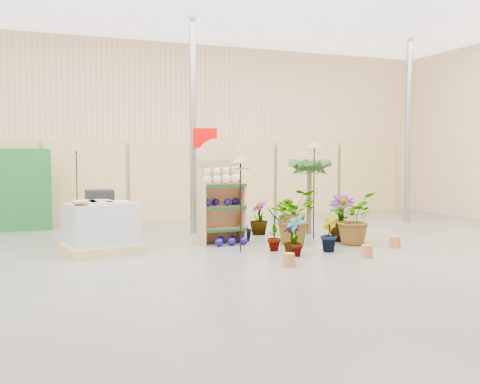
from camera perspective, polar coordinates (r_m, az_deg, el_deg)
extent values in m
cube|color=#5B5A53|center=(8.20, 1.77, -8.08)|extent=(15.00, 12.00, 0.10)
cube|color=tan|center=(13.82, -7.92, 6.38)|extent=(15.00, 0.10, 4.50)
cylinder|color=gray|center=(13.89, 17.51, 6.23)|extent=(0.14, 0.14, 4.50)
cylinder|color=gray|center=(11.35, -5.04, 6.93)|extent=(0.14, 0.14, 4.50)
cube|color=tan|center=(13.39, -16.12, 0.99)|extent=(1.90, 0.06, 2.00)
cube|color=tan|center=(13.69, -7.75, 1.18)|extent=(1.90, 0.06, 2.00)
cube|color=tan|center=(14.28, 0.10, 1.33)|extent=(1.90, 0.06, 2.00)
cube|color=tan|center=(15.10, 7.21, 1.44)|extent=(1.90, 0.06, 2.00)
cube|color=tan|center=(16.14, 13.50, 1.52)|extent=(1.90, 0.06, 2.00)
cube|color=tan|center=(10.23, -2.34, -0.96)|extent=(0.83, 0.11, 1.56)
cylinder|color=tan|center=(10.20, -2.35, 3.42)|extent=(0.83, 0.11, 0.83)
cube|color=tan|center=(10.07, -1.90, -3.94)|extent=(0.81, 0.49, 0.04)
cube|color=#0F3819|center=(9.85, -1.47, -4.12)|extent=(0.79, 0.06, 0.06)
cube|color=tan|center=(10.02, -1.91, -1.60)|extent=(0.81, 0.49, 0.04)
cube|color=#0F3819|center=(9.80, -1.47, -1.72)|extent=(0.79, 0.06, 0.06)
cube|color=tan|center=(9.98, -1.91, 0.77)|extent=(0.81, 0.49, 0.04)
cube|color=#0F3819|center=(9.77, -1.48, 0.70)|extent=(0.79, 0.06, 0.06)
cube|color=tan|center=(9.91, -4.07, -2.20)|extent=(0.06, 0.46, 1.20)
cube|color=tan|center=(10.16, 0.20, -2.04)|extent=(0.06, 0.46, 1.20)
sphere|color=#C5B897|center=(9.95, -3.52, 1.34)|extent=(0.17, 0.17, 0.17)
sphere|color=#C5B897|center=(9.94, -3.53, 2.14)|extent=(0.13, 0.13, 0.13)
sphere|color=#C5B897|center=(10.00, -2.52, 1.39)|extent=(0.17, 0.17, 0.17)
sphere|color=#C5B897|center=(10.00, -2.52, 2.20)|extent=(0.13, 0.13, 0.13)
sphere|color=#C5B897|center=(10.06, -1.52, 1.43)|extent=(0.18, 0.18, 0.18)
sphere|color=#C5B897|center=(10.06, -1.52, 2.27)|extent=(0.13, 0.13, 0.13)
sphere|color=#C5B897|center=(10.12, -0.54, 1.47)|extent=(0.19, 0.19, 0.19)
sphere|color=#C5B897|center=(10.12, -0.54, 2.33)|extent=(0.13, 0.13, 0.13)
sphere|color=#120B5F|center=(9.90, -3.49, -1.15)|extent=(0.14, 0.14, 0.14)
sphere|color=#120B5F|center=(10.06, -2.61, -1.06)|extent=(0.14, 0.14, 0.14)
sphere|color=#120B5F|center=(10.02, -1.35, -1.08)|extent=(0.14, 0.14, 0.14)
sphere|color=#120B5F|center=(10.19, -0.51, -1.00)|extent=(0.14, 0.14, 0.14)
sphere|color=#120B5F|center=(9.75, -2.24, -5.40)|extent=(0.15, 0.15, 0.15)
sphere|color=#120B5F|center=(10.01, -2.03, -5.15)|extent=(0.15, 0.15, 0.15)
sphere|color=#120B5F|center=(9.82, -0.91, -5.32)|extent=(0.15, 0.15, 0.15)
sphere|color=#120B5F|center=(10.09, -0.73, -5.07)|extent=(0.15, 0.15, 0.15)
sphere|color=#120B5F|center=(9.91, 0.40, -5.24)|extent=(0.15, 0.15, 0.15)
cube|color=tan|center=(9.46, -14.57, -5.81)|extent=(1.38, 1.22, 0.15)
cube|color=#B1B6C9|center=(9.40, -14.62, -3.27)|extent=(1.26, 1.10, 0.70)
cylinder|color=#BFB592|center=(9.19, -16.10, -1.15)|extent=(0.40, 0.40, 0.04)
cylinder|color=#BFB592|center=(9.22, -14.56, -1.11)|extent=(0.40, 0.40, 0.04)
cylinder|color=#BFB592|center=(9.25, -13.03, -1.07)|extent=(0.40, 0.40, 0.04)
cylinder|color=#BFB592|center=(9.49, -16.25, -1.00)|extent=(0.40, 0.40, 0.04)
cylinder|color=#BFB592|center=(9.51, -14.75, -0.96)|extent=(0.40, 0.40, 0.04)
cube|color=black|center=(10.58, -14.70, -3.82)|extent=(0.50, 0.50, 0.50)
cube|color=black|center=(10.53, -14.75, -1.13)|extent=(0.50, 0.50, 0.50)
cube|color=black|center=(10.55, -16.33, -3.87)|extent=(0.50, 0.50, 0.50)
cube|color=#1A5D27|center=(12.65, -24.00, 0.18)|extent=(2.00, 0.30, 1.80)
cylinder|color=gray|center=(10.90, -3.78, 1.01)|extent=(0.05, 0.05, 2.20)
cube|color=#D00000|center=(10.85, -3.74, 5.76)|extent=(0.50, 0.03, 0.40)
cylinder|color=black|center=(9.04, 0.06, -2.04)|extent=(0.02, 0.02, 1.43)
cylinder|color=#A66331|center=(8.99, 0.06, 2.49)|extent=(0.30, 0.30, 0.02)
cone|color=#A66331|center=(8.99, 0.06, 3.58)|extent=(0.34, 0.34, 0.14)
cylinder|color=black|center=(10.67, 7.88, -0.44)|extent=(0.02, 0.02, 1.69)
cylinder|color=#A66331|center=(10.64, 7.93, 4.11)|extent=(0.30, 0.30, 0.02)
cone|color=#A66331|center=(10.64, 7.93, 5.03)|extent=(0.34, 0.34, 0.14)
cylinder|color=black|center=(11.73, -16.99, -0.31)|extent=(0.02, 0.02, 1.64)
cylinder|color=#A66331|center=(11.70, -17.07, 3.70)|extent=(0.30, 0.30, 0.02)
cone|color=#A66331|center=(11.70, -17.09, 4.53)|extent=(0.34, 0.34, 0.14)
cylinder|color=brown|center=(11.28, 7.39, -1.13)|extent=(0.10, 0.10, 1.33)
imported|color=#244A1D|center=(9.27, 3.70, -3.97)|extent=(0.38, 0.46, 0.76)
imported|color=#244A1D|center=(9.35, 9.40, -4.38)|extent=(0.36, 0.41, 0.63)
imported|color=#244A1D|center=(10.06, 5.73, -2.69)|extent=(1.14, 1.09, 1.00)
imported|color=#244A1D|center=(10.50, 10.75, -2.74)|extent=(0.69, 0.69, 0.90)
imported|color=#244A1D|center=(11.08, 10.46, -2.75)|extent=(0.38, 0.46, 0.75)
imported|color=#244A1D|center=(10.30, 0.45, -3.81)|extent=(0.31, 0.25, 0.53)
imported|color=#244A1D|center=(11.27, 5.72, -2.10)|extent=(0.88, 0.77, 0.95)
imported|color=#244A1D|center=(8.89, 5.60, -5.13)|extent=(0.31, 0.31, 0.52)
imported|color=#244A1D|center=(8.83, 5.95, -4.61)|extent=(0.33, 0.41, 0.69)
imported|color=#244A1D|center=(10.17, 11.91, -2.75)|extent=(1.16, 1.15, 0.97)
imported|color=#244A1D|center=(11.16, 2.02, -2.78)|extent=(0.41, 0.41, 0.70)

